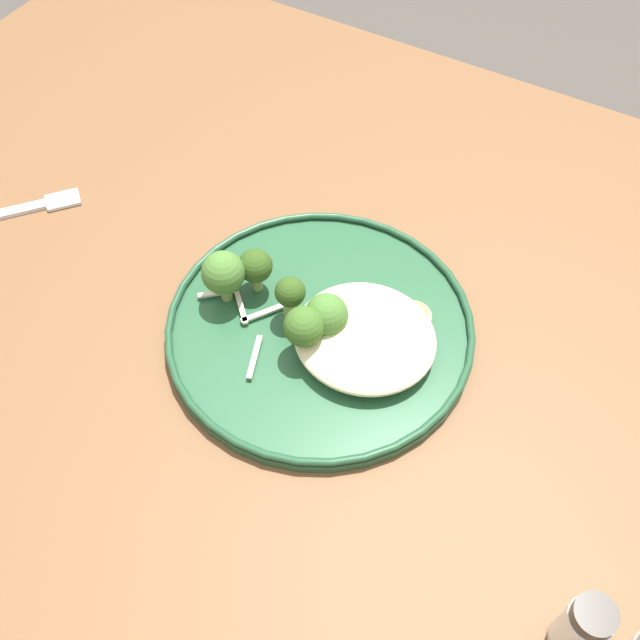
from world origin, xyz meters
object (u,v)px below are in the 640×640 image
object	(u,v)px
broccoli_floret_rear_charred	(326,315)
pepper_shaker	(582,627)
seared_scallop_left_edge	(357,338)
dinner_fork	(0,215)
dinner_plate	(320,327)
seared_scallop_tiny_bay	(412,319)
broccoli_floret_center_pile	(223,273)
broccoli_floret_left_leaning	(255,267)
broccoli_floret_right_tilted	(301,331)
seared_scallop_center_golden	(348,313)
seared_scallop_large_seared	(363,363)
broccoli_floret_front_edge	(290,295)

from	to	relation	value
broccoli_floret_rear_charred	pepper_shaker	bearing A→B (deg)	153.80
seared_scallop_left_edge	dinner_fork	world-z (taller)	seared_scallop_left_edge
dinner_plate	seared_scallop_tiny_bay	size ratio (longest dim) A/B	8.11
broccoli_floret_center_pile	pepper_shaker	world-z (taller)	broccoli_floret_center_pile
broccoli_floret_rear_charred	broccoli_floret_left_leaning	bearing A→B (deg)	-11.20
broccoli_floret_rear_charred	dinner_plate	bearing A→B (deg)	-33.86
broccoli_floret_rear_charred	broccoli_floret_right_tilted	bearing A→B (deg)	72.56
broccoli_floret_center_pile	pepper_shaker	distance (m)	0.41
seared_scallop_center_golden	dinner_plate	bearing A→B (deg)	44.54
seared_scallop_large_seared	broccoli_floret_front_edge	bearing A→B (deg)	-13.04
seared_scallop_center_golden	seared_scallop_left_edge	distance (m)	0.03
broccoli_floret_rear_charred	dinner_fork	distance (m)	0.39
dinner_plate	broccoli_floret_left_leaning	bearing A→B (deg)	-7.52
dinner_plate	broccoli_floret_left_leaning	xyz separation A→B (m)	(0.08, -0.01, 0.03)
seared_scallop_tiny_bay	seared_scallop_large_seared	world-z (taller)	same
broccoli_floret_center_pile	broccoli_floret_left_leaning	distance (m)	0.03
broccoli_floret_front_edge	seared_scallop_center_golden	bearing A→B (deg)	-155.79
seared_scallop_left_edge	broccoli_floret_right_tilted	distance (m)	0.06
broccoli_floret_left_leaning	pepper_shaker	bearing A→B (deg)	157.06
seared_scallop_tiny_bay	seared_scallop_large_seared	size ratio (longest dim) A/B	1.52
broccoli_floret_center_pile	dinner_fork	distance (m)	0.28
seared_scallop_center_golden	broccoli_floret_front_edge	world-z (taller)	broccoli_floret_front_edge
broccoli_floret_right_tilted	dinner_fork	distance (m)	0.38
seared_scallop_large_seared	dinner_fork	world-z (taller)	seared_scallop_large_seared
seared_scallop_left_edge	broccoli_floret_left_leaning	xyz separation A→B (m)	(0.12, -0.01, 0.02)
seared_scallop_center_golden	broccoli_floret_left_leaning	xyz separation A→B (m)	(0.10, 0.01, 0.02)
seared_scallop_tiny_bay	pepper_shaker	world-z (taller)	pepper_shaker
broccoli_floret_rear_charred	broccoli_floret_left_leaning	world-z (taller)	broccoli_floret_rear_charred
broccoli_floret_left_leaning	seared_scallop_left_edge	bearing A→B (deg)	174.14
seared_scallop_center_golden	broccoli_floret_center_pile	xyz separation A→B (m)	(0.11, 0.03, 0.02)
seared_scallop_large_seared	broccoli_floret_front_edge	xyz separation A→B (m)	(0.09, -0.02, 0.02)
seared_scallop_left_edge	broccoli_floret_right_tilted	size ratio (longest dim) A/B	0.54
seared_scallop_center_golden	seared_scallop_left_edge	xyz separation A→B (m)	(-0.02, 0.02, -0.00)
broccoli_floret_right_tilted	pepper_shaker	xyz separation A→B (m)	(-0.29, 0.11, -0.01)
seared_scallop_large_seared	seared_scallop_tiny_bay	bearing A→B (deg)	-103.69
seared_scallop_tiny_bay	dinner_fork	distance (m)	0.46
seared_scallop_tiny_bay	broccoli_floret_right_tilted	distance (m)	0.11
broccoli_floret_right_tilted	seared_scallop_tiny_bay	bearing A→B (deg)	-132.29
seared_scallop_large_seared	broccoli_floret_center_pile	distance (m)	0.15
seared_scallop_center_golden	broccoli_floret_rear_charred	xyz separation A→B (m)	(0.01, 0.03, 0.02)
broccoli_floret_front_edge	broccoli_floret_left_leaning	distance (m)	0.05
broccoli_floret_left_leaning	dinner_fork	world-z (taller)	broccoli_floret_left_leaning
seared_scallop_large_seared	pepper_shaker	distance (m)	0.27
seared_scallop_tiny_bay	broccoli_floret_left_leaning	xyz separation A→B (m)	(0.15, 0.03, 0.02)
broccoli_floret_front_edge	broccoli_floret_center_pile	bearing A→B (deg)	10.37
broccoli_floret_right_tilted	broccoli_floret_front_edge	size ratio (longest dim) A/B	1.12
broccoli_floret_center_pile	seared_scallop_center_golden	bearing A→B (deg)	-163.46
seared_scallop_center_golden	seared_scallop_tiny_bay	bearing A→B (deg)	-155.69
seared_scallop_tiny_bay	seared_scallop_left_edge	xyz separation A→B (m)	(0.03, 0.05, 0.00)
seared_scallop_center_golden	pepper_shaker	distance (m)	0.32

